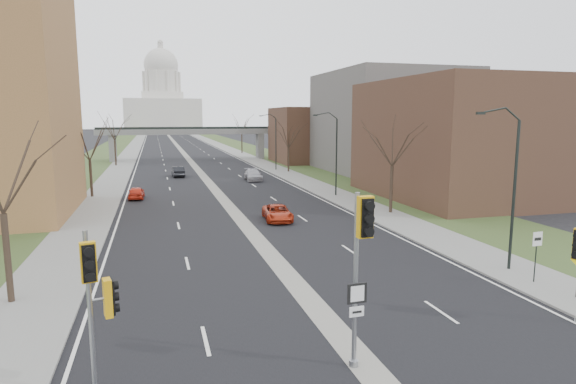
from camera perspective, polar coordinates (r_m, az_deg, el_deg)
name	(u,v)px	position (r m, az deg, el deg)	size (l,w,h in m)	color
ground	(351,349)	(18.41, 7.45, -17.93)	(700.00, 700.00, 0.00)	black
road_surface	(174,142)	(165.42, -13.32, 5.75)	(20.00, 600.00, 0.01)	black
median_strip	(174,142)	(165.42, -13.32, 5.75)	(1.20, 600.00, 0.02)	gray
sidewalk_right	(211,142)	(166.33, -9.16, 5.91)	(4.00, 600.00, 0.12)	gray
sidewalk_left	(137,143)	(165.38, -17.49, 5.60)	(4.00, 600.00, 0.12)	gray
grass_verge_right	(228,141)	(167.10, -7.11, 5.96)	(8.00, 600.00, 0.10)	#344721
grass_verge_left	(117,143)	(165.68, -19.57, 5.50)	(8.00, 600.00, 0.10)	#344721
commercial_block_near	(462,140)	(52.87, 19.89, 5.86)	(16.00, 20.00, 12.00)	#4A2D22
commercial_block_mid	(389,122)	(75.46, 11.83, 8.08)	(18.00, 22.00, 15.00)	#5E5A55
commercial_block_far	(313,135)	(89.81, 3.03, 6.75)	(14.00, 14.00, 10.00)	#4A2D22
pedestrian_bridge	(189,135)	(95.37, -11.67, 6.61)	(34.00, 3.00, 6.45)	slate
capitol	(162,102)	(335.31, -14.65, 10.34)	(48.00, 42.00, 55.75)	beige
streetlight_near	(505,143)	(27.46, 24.30, 5.32)	(2.61, 0.20, 8.70)	black
streetlight_mid	(329,130)	(50.26, 4.93, 7.32)	(2.61, 0.20, 8.70)	black
streetlight_far	(271,126)	(75.17, -2.06, 7.84)	(2.61, 0.20, 8.70)	black
tree_left_b	(88,137)	(53.51, -22.58, 5.99)	(6.75, 6.75, 8.81)	#382B21
tree_left_c	(114,125)	(87.33, -19.95, 7.52)	(7.65, 7.65, 9.99)	#382B21
tree_right_a	(393,137)	(41.95, 12.33, 6.41)	(7.20, 7.20, 9.40)	#382B21
tree_right_b	(288,134)	(72.80, 0.05, 6.92)	(6.30, 6.30, 8.22)	#382B21
tree_right_c	(242,123)	(111.81, -5.52, 8.18)	(7.65, 7.65, 9.99)	#382B21
signal_pole_left	(97,292)	(14.97, -21.73, -10.94)	(0.86, 1.07, 5.14)	gray
signal_pole_median	(361,250)	(15.47, 8.63, -6.81)	(0.68, 0.96, 5.92)	gray
speed_limit_sign	(536,248)	(26.94, 27.36, -5.88)	(0.55, 0.06, 2.57)	black
car_left_near	(136,193)	(51.61, -17.54, -0.07)	(1.50, 3.74, 1.27)	red
car_left_far	(178,171)	(69.43, -12.90, 2.39)	(1.54, 4.42, 1.46)	black
car_right_near	(277,213)	(38.91, -1.26, -2.48)	(2.08, 4.52, 1.26)	#A92A12
car_right_mid	(253,175)	(63.86, -4.16, 2.04)	(2.02, 4.96, 1.44)	#9A989F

